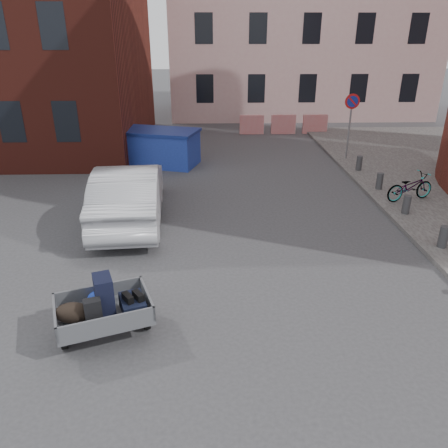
{
  "coord_description": "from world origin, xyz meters",
  "views": [
    {
      "loc": [
        0.28,
        -8.33,
        5.02
      ],
      "look_at": [
        0.56,
        0.56,
        1.1
      ],
      "focal_mm": 35.0,
      "sensor_mm": 36.0,
      "label": 1
    }
  ],
  "objects_px": {
    "bicycle": "(410,187)",
    "silver_car": "(129,193)",
    "trailer": "(102,309)",
    "dumpster": "(156,147)"
  },
  "relations": [
    {
      "from": "bicycle",
      "to": "silver_car",
      "type": "bearing_deg",
      "value": 79.67
    },
    {
      "from": "trailer",
      "to": "dumpster",
      "type": "xyz_separation_m",
      "value": [
        -0.31,
        11.22,
        0.11
      ]
    },
    {
      "from": "trailer",
      "to": "dumpster",
      "type": "height_order",
      "value": "dumpster"
    },
    {
      "from": "silver_car",
      "to": "bicycle",
      "type": "height_order",
      "value": "silver_car"
    },
    {
      "from": "trailer",
      "to": "silver_car",
      "type": "distance_m",
      "value": 5.36
    },
    {
      "from": "bicycle",
      "to": "dumpster",
      "type": "bearing_deg",
      "value": 43.04
    },
    {
      "from": "silver_car",
      "to": "bicycle",
      "type": "bearing_deg",
      "value": -177.26
    },
    {
      "from": "trailer",
      "to": "bicycle",
      "type": "distance_m",
      "value": 10.4
    },
    {
      "from": "silver_car",
      "to": "bicycle",
      "type": "xyz_separation_m",
      "value": [
        8.59,
        1.08,
        -0.26
      ]
    },
    {
      "from": "trailer",
      "to": "silver_car",
      "type": "height_order",
      "value": "silver_car"
    }
  ]
}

